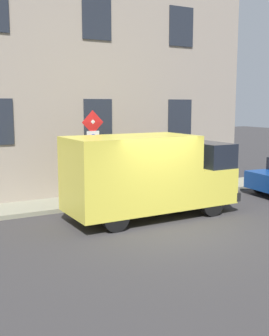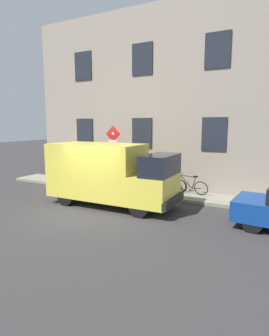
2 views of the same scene
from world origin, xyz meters
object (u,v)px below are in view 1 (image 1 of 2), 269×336
object	(u,v)px
sign_post_stacked	(93,144)
bicycle_orange	(146,181)
bicycle_black	(168,179)
bicycle_green	(124,184)
delivery_van	(148,174)
pedestrian	(144,168)

from	to	relation	value
sign_post_stacked	bicycle_orange	bearing A→B (deg)	-70.86
bicycle_black	bicycle_orange	bearing A→B (deg)	7.31
bicycle_green	bicycle_black	bearing A→B (deg)	-178.83
delivery_van	bicycle_orange	bearing A→B (deg)	60.06
delivery_van	bicycle_black	size ratio (longest dim) A/B	3.12
bicycle_black	pedestrian	size ratio (longest dim) A/B	1.00
sign_post_stacked	pedestrian	xyz separation A→B (m)	(0.70, -2.33, -1.07)
bicycle_orange	bicycle_green	bearing A→B (deg)	3.54
delivery_van	pedestrian	size ratio (longest dim) A/B	3.12
bicycle_orange	delivery_van	bearing A→B (deg)	64.49
sign_post_stacked	bicycle_orange	distance (m)	3.15
delivery_van	pedestrian	distance (m)	2.95
sign_post_stacked	pedestrian	distance (m)	2.66
bicycle_black	bicycle_green	world-z (taller)	same
bicycle_black	bicycle_green	distance (m)	1.95
sign_post_stacked	bicycle_orange	xyz separation A→B (m)	(0.88, -2.55, -1.63)
delivery_van	bicycle_green	xyz separation A→B (m)	(2.80, -0.58, -0.82)
sign_post_stacked	delivery_van	bearing A→B (deg)	-152.49
bicycle_green	pedestrian	world-z (taller)	pedestrian
pedestrian	bicycle_black	bearing A→B (deg)	173.57
delivery_van	bicycle_green	size ratio (longest dim) A/B	3.13
sign_post_stacked	bicycle_black	size ratio (longest dim) A/B	1.73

